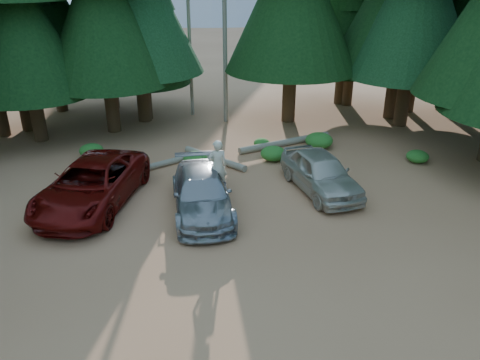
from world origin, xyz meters
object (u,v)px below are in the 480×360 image
at_px(silver_minivan_center, 202,193).
at_px(silver_minivan_right, 321,172).
at_px(log_mid, 215,158).
at_px(log_left, 144,169).
at_px(frisbee_player, 217,166).
at_px(log_right, 285,142).
at_px(red_pickup, 92,184).

bearing_deg(silver_minivan_center, silver_minivan_right, 12.21).
bearing_deg(silver_minivan_center, log_mid, 78.48).
bearing_deg(log_mid, log_left, -117.44).
bearing_deg(silver_minivan_right, frisbee_player, 177.85).
bearing_deg(log_right, silver_minivan_center, -145.77).
bearing_deg(log_mid, silver_minivan_right, 6.41).
distance_m(red_pickup, frisbee_player, 4.74).
bearing_deg(log_right, silver_minivan_right, -108.41).
distance_m(red_pickup, log_mid, 6.17).
height_order(red_pickup, log_right, red_pickup).
height_order(red_pickup, log_left, red_pickup).
bearing_deg(log_left, red_pickup, -149.16).
relative_size(frisbee_player, log_left, 0.52).
height_order(frisbee_player, log_left, frisbee_player).
xyz_separation_m(silver_minivan_right, log_right, (-0.63, 5.30, -0.62)).
height_order(log_mid, log_right, log_right).
xyz_separation_m(silver_minivan_right, log_mid, (-4.20, 3.33, -0.64)).
relative_size(frisbee_player, log_mid, 0.53).
distance_m(log_mid, log_right, 4.08).
relative_size(silver_minivan_center, log_mid, 1.35).
xyz_separation_m(silver_minivan_center, log_left, (-2.64, 3.87, -0.60)).
distance_m(silver_minivan_right, log_right, 5.37).
height_order(silver_minivan_center, frisbee_player, frisbee_player).
bearing_deg(red_pickup, log_mid, 53.16).
relative_size(silver_minivan_right, log_left, 1.20).
height_order(red_pickup, silver_minivan_right, red_pickup).
relative_size(silver_minivan_right, log_right, 0.88).
xyz_separation_m(silver_minivan_center, log_right, (4.04, 6.84, -0.57)).
xyz_separation_m(log_mid, log_right, (3.57, 1.97, 0.01)).
bearing_deg(red_pickup, log_left, 76.08).
bearing_deg(silver_minivan_right, red_pickup, 170.06).
distance_m(silver_minivan_center, silver_minivan_right, 4.92).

